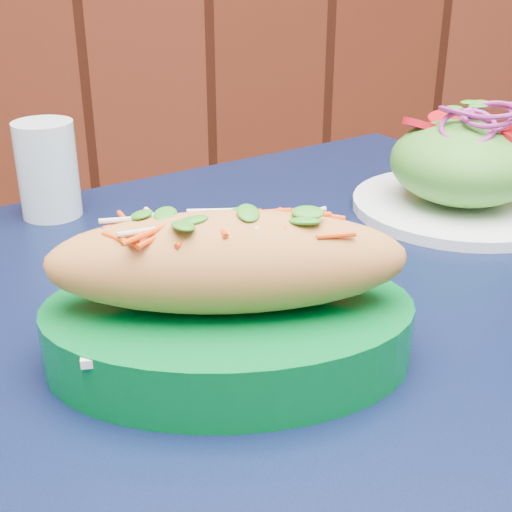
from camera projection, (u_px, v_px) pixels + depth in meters
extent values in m
cube|color=black|center=(351.00, 313.00, 0.63)|extent=(1.05, 1.05, 0.03)
cylinder|color=black|center=(358.00, 375.00, 1.20)|extent=(0.04, 0.04, 0.72)
cube|color=white|center=(228.00, 310.00, 0.51)|extent=(0.20, 0.12, 0.01)
ellipsoid|color=#E58E48|center=(227.00, 262.00, 0.50)|extent=(0.26, 0.11, 0.07)
cylinder|color=white|center=(459.00, 206.00, 0.81)|extent=(0.24, 0.24, 0.01)
ellipsoid|color=#4C992D|center=(464.00, 162.00, 0.79)|extent=(0.16, 0.16, 0.09)
cylinder|color=red|center=(424.00, 121.00, 0.80)|extent=(0.05, 0.05, 0.01)
cylinder|color=red|center=(449.00, 116.00, 0.82)|extent=(0.05, 0.05, 0.01)
torus|color=#962078|center=(470.00, 118.00, 0.77)|extent=(0.06, 0.06, 0.01)
torus|color=#962078|center=(471.00, 114.00, 0.77)|extent=(0.06, 0.06, 0.01)
torus|color=#962078|center=(471.00, 110.00, 0.76)|extent=(0.06, 0.06, 0.01)
torus|color=#962078|center=(472.00, 106.00, 0.76)|extent=(0.06, 0.06, 0.01)
torus|color=#962078|center=(472.00, 103.00, 0.76)|extent=(0.06, 0.06, 0.01)
cylinder|color=silver|center=(48.00, 170.00, 0.78)|extent=(0.07, 0.07, 0.11)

